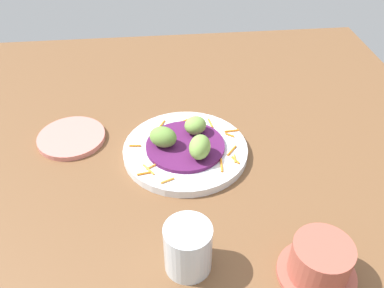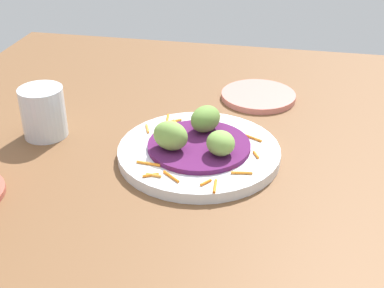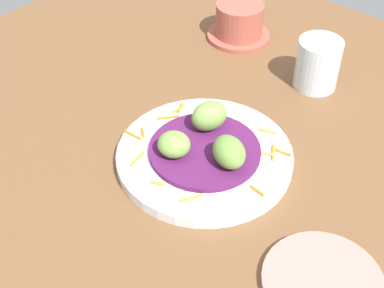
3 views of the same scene
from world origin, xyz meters
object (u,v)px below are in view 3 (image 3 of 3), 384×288
terracotta_bowl (239,22)px  main_plate (205,157)px  guac_scoop_right (175,145)px  water_glass (318,64)px  side_plate_small (323,283)px  guac_scoop_center (211,117)px  guac_scoop_left (229,152)px

terracotta_bowl → main_plate: bearing=-60.8°
guac_scoop_right → water_glass: 30.01cm
side_plate_small → water_glass: bearing=122.8°
water_glass → terracotta_bowl: bearing=168.6°
guac_scoop_center → terracotta_bowl: bearing=119.5°
side_plate_small → terracotta_bowl: terracotta_bowl is taller
side_plate_small → water_glass: (-21.27, 33.02, 3.61)cm
side_plate_small → guac_scoop_right: bearing=172.6°
water_glass → guac_scoop_center: bearing=-100.2°
main_plate → side_plate_small: (23.29, -6.96, -0.28)cm
main_plate → side_plate_small: main_plate is taller
guac_scoop_right → terracotta_bowl: terracotta_bowl is taller
guac_scoop_right → side_plate_small: 26.08cm
guac_scoop_left → guac_scoop_right: bearing=-152.5°
guac_scoop_left → side_plate_small: (18.98, -6.77, -3.92)cm
terracotta_bowl → water_glass: (18.73, -3.79, 1.03)cm
water_glass → side_plate_small: bearing=-57.2°
guac_scoop_center → guac_scoop_right: 7.48cm
guac_scoop_center → terracotta_bowl: size_ratio=0.46×
guac_scoop_center → water_glass: water_glass is taller
guac_scoop_right → guac_scoop_left: bearing=27.5°
guac_scoop_left → terracotta_bowl: terracotta_bowl is taller
side_plate_small → water_glass: 39.44cm
main_plate → guac_scoop_center: 5.74cm
main_plate → water_glass: size_ratio=2.99×
guac_scoop_center → guac_scoop_right: size_ratio=1.20×
main_plate → terracotta_bowl: terracotta_bowl is taller
guac_scoop_center → terracotta_bowl: 29.94cm
guac_scoop_center → terracotta_bowl: (-14.72, 26.03, -1.49)cm
guac_scoop_center → water_glass: (4.01, 22.24, -0.47)cm
terracotta_bowl → guac_scoop_right: bearing=-66.8°
side_plate_small → terracotta_bowl: (-39.99, 36.81, 2.58)cm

